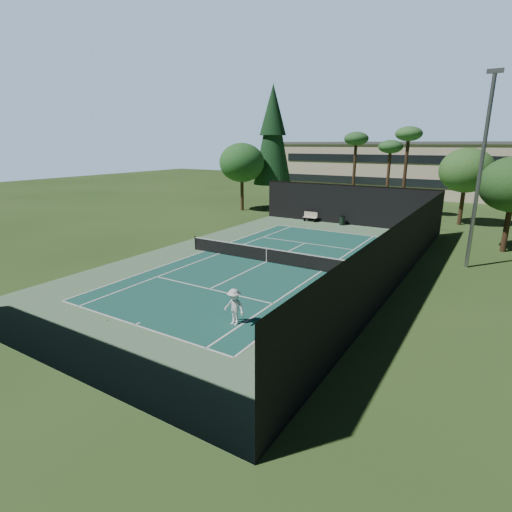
{
  "coord_description": "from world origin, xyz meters",
  "views": [
    {
      "loc": [
        13.43,
        -23.12,
        7.95
      ],
      "look_at": [
        1.0,
        -3.0,
        1.3
      ],
      "focal_mm": 28.0,
      "sensor_mm": 36.0,
      "label": 1
    }
  ],
  "objects_px": {
    "tennis_ball_a": "(107,320)",
    "tennis_ball_b": "(245,245)",
    "tennis_ball_c": "(328,259)",
    "trash_bin": "(342,220)",
    "tennis_net": "(266,254)",
    "player": "(234,307)",
    "park_bench": "(310,216)",
    "tennis_ball_d": "(243,244)"
  },
  "relations": [
    {
      "from": "tennis_net",
      "to": "tennis_ball_d",
      "type": "xyz_separation_m",
      "value": [
        -4.19,
        3.34,
        -0.52
      ]
    },
    {
      "from": "tennis_ball_b",
      "to": "trash_bin",
      "type": "bearing_deg",
      "value": 73.38
    },
    {
      "from": "tennis_ball_c",
      "to": "trash_bin",
      "type": "height_order",
      "value": "trash_bin"
    },
    {
      "from": "player",
      "to": "park_bench",
      "type": "height_order",
      "value": "player"
    },
    {
      "from": "park_bench",
      "to": "trash_bin",
      "type": "xyz_separation_m",
      "value": [
        3.56,
        -0.09,
        -0.07
      ]
    },
    {
      "from": "player",
      "to": "tennis_ball_d",
      "type": "bearing_deg",
      "value": 127.32
    },
    {
      "from": "trash_bin",
      "to": "player",
      "type": "bearing_deg",
      "value": -81.08
    },
    {
      "from": "park_bench",
      "to": "tennis_net",
      "type": "bearing_deg",
      "value": -76.71
    },
    {
      "from": "player",
      "to": "tennis_ball_a",
      "type": "distance_m",
      "value": 6.05
    },
    {
      "from": "tennis_net",
      "to": "tennis_ball_d",
      "type": "distance_m",
      "value": 5.39
    },
    {
      "from": "tennis_ball_a",
      "to": "tennis_ball_d",
      "type": "height_order",
      "value": "tennis_ball_d"
    },
    {
      "from": "tennis_net",
      "to": "tennis_ball_d",
      "type": "relative_size",
      "value": 170.87
    },
    {
      "from": "tennis_ball_c",
      "to": "trash_bin",
      "type": "bearing_deg",
      "value": 105.58
    },
    {
      "from": "trash_bin",
      "to": "tennis_ball_b",
      "type": "bearing_deg",
      "value": -106.62
    },
    {
      "from": "tennis_net",
      "to": "tennis_ball_c",
      "type": "bearing_deg",
      "value": 40.19
    },
    {
      "from": "park_bench",
      "to": "tennis_ball_d",
      "type": "bearing_deg",
      "value": -92.52
    },
    {
      "from": "tennis_ball_d",
      "to": "trash_bin",
      "type": "relative_size",
      "value": 0.08
    },
    {
      "from": "tennis_net",
      "to": "tennis_ball_b",
      "type": "height_order",
      "value": "tennis_net"
    },
    {
      "from": "player",
      "to": "park_bench",
      "type": "bearing_deg",
      "value": 111.92
    },
    {
      "from": "tennis_ball_b",
      "to": "park_bench",
      "type": "distance_m",
      "value": 12.46
    },
    {
      "from": "park_bench",
      "to": "trash_bin",
      "type": "height_order",
      "value": "park_bench"
    },
    {
      "from": "player",
      "to": "tennis_ball_a",
      "type": "xyz_separation_m",
      "value": [
        -5.29,
        -2.82,
        -0.82
      ]
    },
    {
      "from": "player",
      "to": "tennis_ball_c",
      "type": "bearing_deg",
      "value": 97.12
    },
    {
      "from": "tennis_ball_d",
      "to": "tennis_ball_c",
      "type": "bearing_deg",
      "value": -3.6
    },
    {
      "from": "tennis_net",
      "to": "tennis_ball_a",
      "type": "bearing_deg",
      "value": -96.98
    },
    {
      "from": "tennis_ball_d",
      "to": "park_bench",
      "type": "height_order",
      "value": "park_bench"
    },
    {
      "from": "player",
      "to": "trash_bin",
      "type": "relative_size",
      "value": 1.81
    },
    {
      "from": "tennis_net",
      "to": "park_bench",
      "type": "relative_size",
      "value": 8.6
    },
    {
      "from": "trash_bin",
      "to": "tennis_ball_d",
      "type": "bearing_deg",
      "value": -108.75
    },
    {
      "from": "player",
      "to": "tennis_ball_a",
      "type": "relative_size",
      "value": 25.47
    },
    {
      "from": "tennis_ball_b",
      "to": "tennis_ball_d",
      "type": "height_order",
      "value": "tennis_ball_d"
    },
    {
      "from": "tennis_ball_c",
      "to": "tennis_net",
      "type": "bearing_deg",
      "value": -139.81
    },
    {
      "from": "tennis_net",
      "to": "park_bench",
      "type": "xyz_separation_m",
      "value": [
        -3.66,
        15.49,
        -0.01
      ]
    },
    {
      "from": "tennis_ball_d",
      "to": "trash_bin",
      "type": "height_order",
      "value": "trash_bin"
    },
    {
      "from": "tennis_ball_c",
      "to": "park_bench",
      "type": "bearing_deg",
      "value": 119.19
    },
    {
      "from": "tennis_ball_b",
      "to": "tennis_ball_d",
      "type": "relative_size",
      "value": 0.96
    },
    {
      "from": "park_bench",
      "to": "player",
      "type": "bearing_deg",
      "value": -73.33
    },
    {
      "from": "player",
      "to": "tennis_ball_c",
      "type": "relative_size",
      "value": 25.54
    },
    {
      "from": "tennis_net",
      "to": "tennis_ball_a",
      "type": "xyz_separation_m",
      "value": [
        -1.5,
        -12.22,
        -0.52
      ]
    },
    {
      "from": "player",
      "to": "trash_bin",
      "type": "distance_m",
      "value": 25.11
    },
    {
      "from": "tennis_ball_b",
      "to": "park_bench",
      "type": "xyz_separation_m",
      "value": [
        0.13,
        12.45,
        0.51
      ]
    },
    {
      "from": "tennis_ball_a",
      "to": "tennis_ball_b",
      "type": "height_order",
      "value": "tennis_ball_b"
    }
  ]
}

